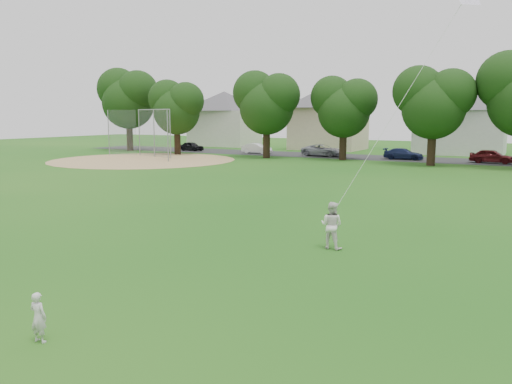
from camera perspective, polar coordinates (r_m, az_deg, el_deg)
The scene contains 10 objects.
ground at distance 12.75m, azimuth -9.68°, elevation -11.04°, with size 160.00×160.00×0.00m, color #124F12.
street at distance 52.02m, azimuth 20.80°, elevation 3.39°, with size 90.00×7.00×0.01m, color #2D2D30.
dirt_infield at distance 50.38m, azimuth -12.73°, elevation 3.60°, with size 18.00×18.00×0.02m, color #9E7F51.
toddler at distance 10.59m, azimuth -23.61°, elevation -12.99°, with size 0.36×0.24×0.99m, color silver.
older_boy at distance 16.37m, azimuth 8.63°, elevation -3.78°, with size 0.75×0.58×1.54m, color white.
kite at distance 16.56m, azimuth 15.91°, elevation 9.27°, with size 2.19×1.57×7.97m.
baseball_backstop at distance 53.73m, azimuth -12.06°, elevation 6.56°, with size 10.86×4.55×4.96m.
tree_row at distance 46.21m, azimuth 21.08°, elevation 10.43°, with size 81.29×9.64×10.49m.
parked_cars at distance 50.62m, azimuth 24.19°, elevation 3.76°, with size 63.57×2.36×1.29m.
house_row at distance 61.74m, azimuth 22.55°, elevation 8.39°, with size 77.46×13.96×9.74m.
Camera 1 is at (7.62, -9.28, 4.27)m, focal length 35.00 mm.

